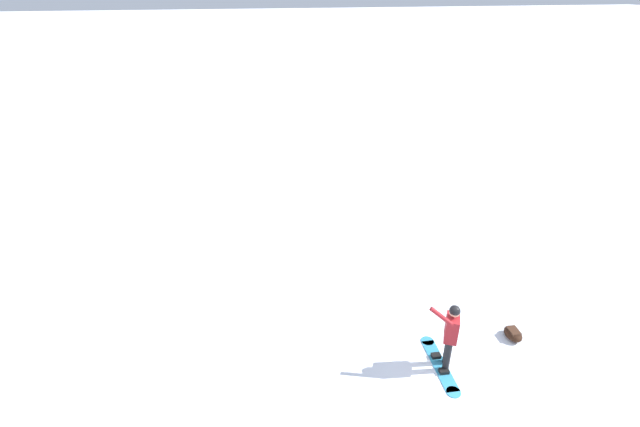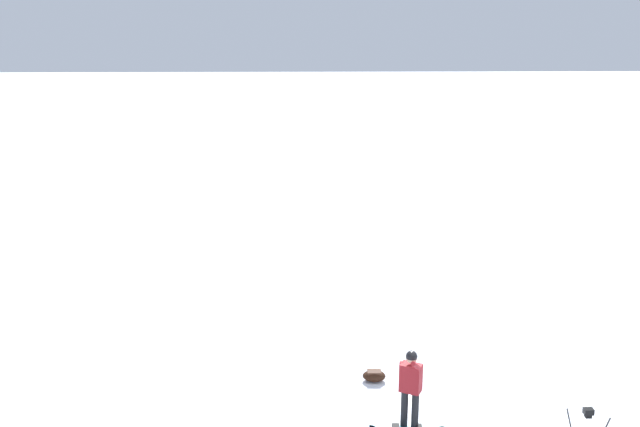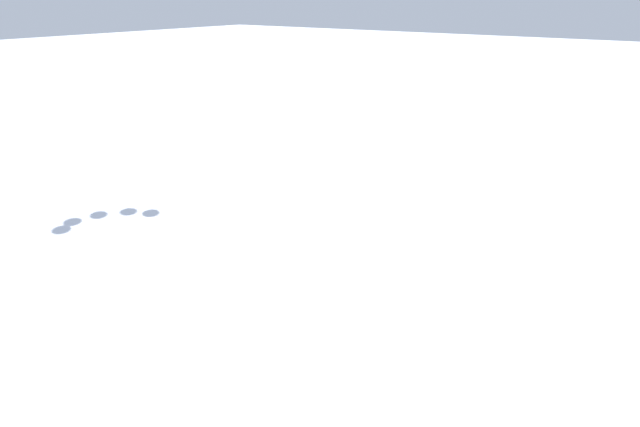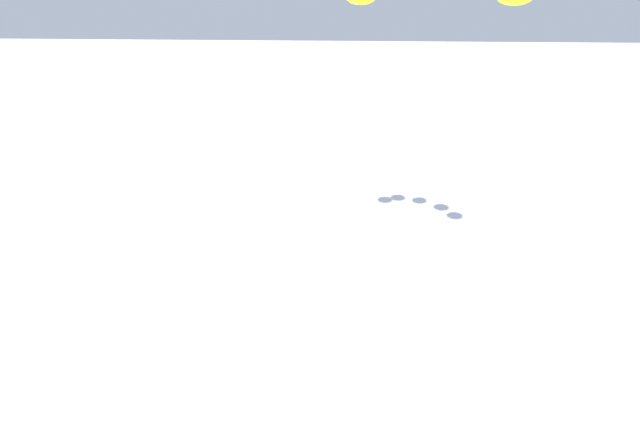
{
  "view_description": "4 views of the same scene",
  "coord_description": "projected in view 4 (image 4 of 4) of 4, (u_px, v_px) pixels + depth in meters",
  "views": [
    {
      "loc": [
        4.1,
        5.67,
        7.37
      ],
      "look_at": [
        2.49,
        -1.52,
        3.55
      ],
      "focal_mm": 25.07,
      "sensor_mm": 36.0,
      "label": 1
    },
    {
      "loc": [
        11.87,
        -2.84,
        7.42
      ],
      "look_at": [
        4.27,
        -2.53,
        5.48
      ],
      "focal_mm": 38.55,
      "sensor_mm": 36.0,
      "label": 2
    },
    {
      "loc": [
        0.56,
        3.74,
        10.65
      ],
      "look_at": [
        5.36,
        -3.15,
        6.66
      ],
      "focal_mm": 25.62,
      "sensor_mm": 36.0,
      "label": 3
    },
    {
      "loc": [
        -4.56,
        -4.05,
        11.09
      ],
      "look_at": [
        5.4,
        -3.17,
        6.7
      ],
      "focal_mm": 27.3,
      "sensor_mm": 36.0,
      "label": 4
    }
  ],
  "objects": []
}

